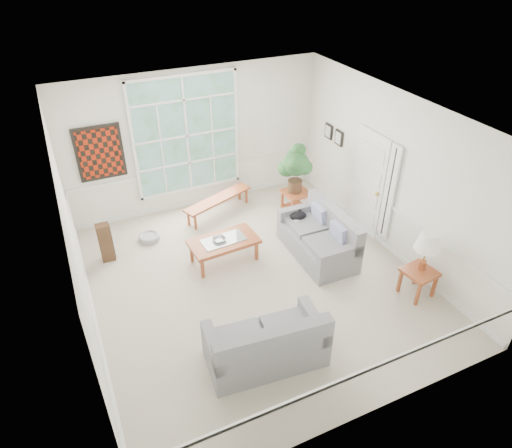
# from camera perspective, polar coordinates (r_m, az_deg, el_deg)

# --- Properties ---
(floor) EXTENTS (5.50, 6.00, 0.01)m
(floor) POSITION_cam_1_polar(r_m,az_deg,el_deg) (8.17, -0.05, -7.04)
(floor) COLOR #B1A796
(floor) RESTS_ON ground
(ceiling) EXTENTS (5.50, 6.00, 0.02)m
(ceiling) POSITION_cam_1_polar(r_m,az_deg,el_deg) (6.62, -0.07, 13.10)
(ceiling) COLOR white
(ceiling) RESTS_ON ground
(wall_back) EXTENTS (5.50, 0.02, 3.00)m
(wall_back) POSITION_cam_1_polar(r_m,az_deg,el_deg) (9.79, -7.52, 10.36)
(wall_back) COLOR white
(wall_back) RESTS_ON ground
(wall_front) EXTENTS (5.50, 0.02, 3.00)m
(wall_front) POSITION_cam_1_polar(r_m,az_deg,el_deg) (5.31, 13.97, -13.70)
(wall_front) COLOR white
(wall_front) RESTS_ON ground
(wall_left) EXTENTS (0.02, 6.00, 3.00)m
(wall_left) POSITION_cam_1_polar(r_m,az_deg,el_deg) (6.81, -21.62, -3.24)
(wall_left) COLOR white
(wall_left) RESTS_ON ground
(wall_right) EXTENTS (0.02, 6.00, 3.00)m
(wall_right) POSITION_cam_1_polar(r_m,az_deg,el_deg) (8.65, 16.83, 5.89)
(wall_right) COLOR white
(wall_right) RESTS_ON ground
(window_back) EXTENTS (2.30, 0.08, 2.40)m
(window_back) POSITION_cam_1_polar(r_m,az_deg,el_deg) (9.65, -8.65, 10.87)
(window_back) COLOR white
(window_back) RESTS_ON wall_back
(entry_door) EXTENTS (0.08, 0.90, 2.10)m
(entry_door) POSITION_cam_1_polar(r_m,az_deg,el_deg) (9.23, 13.87, 5.00)
(entry_door) COLOR white
(entry_door) RESTS_ON floor
(door_sidelight) EXTENTS (0.08, 0.26, 1.90)m
(door_sidelight) POSITION_cam_1_polar(r_m,az_deg,el_deg) (8.77, 16.38, 3.74)
(door_sidelight) COLOR white
(door_sidelight) RESTS_ON wall_right
(wall_art) EXTENTS (0.90, 0.06, 1.10)m
(wall_art) POSITION_cam_1_polar(r_m,az_deg,el_deg) (9.38, -18.94, 8.38)
(wall_art) COLOR #571609
(wall_art) RESTS_ON wall_back
(wall_frame_near) EXTENTS (0.04, 0.26, 0.32)m
(wall_frame_near) POSITION_cam_1_polar(r_m,az_deg,el_deg) (9.84, 10.27, 10.54)
(wall_frame_near) COLOR black
(wall_frame_near) RESTS_ON wall_right
(wall_frame_far) EXTENTS (0.04, 0.26, 0.32)m
(wall_frame_far) POSITION_cam_1_polar(r_m,az_deg,el_deg) (10.14, 9.01, 11.38)
(wall_frame_far) COLOR black
(wall_frame_far) RESTS_ON wall_right
(loveseat_right) EXTENTS (0.91, 1.71, 0.92)m
(loveseat_right) POSITION_cam_1_polar(r_m,az_deg,el_deg) (8.57, 7.73, -1.28)
(loveseat_right) COLOR slate
(loveseat_right) RESTS_ON floor
(loveseat_front) EXTENTS (1.74, 1.02, 0.90)m
(loveseat_front) POSITION_cam_1_polar(r_m,az_deg,el_deg) (6.60, 1.18, -13.93)
(loveseat_front) COLOR slate
(loveseat_front) RESTS_ON floor
(coffee_table) EXTENTS (1.29, 0.76, 0.46)m
(coffee_table) POSITION_cam_1_polar(r_m,az_deg,el_deg) (8.49, -4.02, -3.29)
(coffee_table) COLOR brown
(coffee_table) RESTS_ON floor
(pewter_bowl) EXTENTS (0.32, 0.32, 0.07)m
(pewter_bowl) POSITION_cam_1_polar(r_m,az_deg,el_deg) (8.32, -4.62, -1.90)
(pewter_bowl) COLOR #949498
(pewter_bowl) RESTS_ON coffee_table
(window_bench) EXTENTS (1.67, 0.91, 0.39)m
(window_bench) POSITION_cam_1_polar(r_m,az_deg,el_deg) (9.89, -4.71, 2.26)
(window_bench) COLOR brown
(window_bench) RESTS_ON floor
(end_table) EXTENTS (0.56, 0.56, 0.52)m
(end_table) POSITION_cam_1_polar(r_m,az_deg,el_deg) (9.90, 4.97, 2.76)
(end_table) COLOR brown
(end_table) RESTS_ON floor
(houseplant) EXTENTS (0.61, 0.61, 1.05)m
(houseplant) POSITION_cam_1_polar(r_m,az_deg,el_deg) (9.53, 4.98, 6.85)
(houseplant) COLOR #275629
(houseplant) RESTS_ON end_table
(side_table) EXTENTS (0.55, 0.55, 0.50)m
(side_table) POSITION_cam_1_polar(r_m,az_deg,el_deg) (8.20, 19.51, -6.89)
(side_table) COLOR brown
(side_table) RESTS_ON floor
(table_lamp) EXTENTS (0.52, 0.52, 0.71)m
(table_lamp) POSITION_cam_1_polar(r_m,az_deg,el_deg) (7.89, 20.46, -3.26)
(table_lamp) COLOR silver
(table_lamp) RESTS_ON side_table
(pet_bed) EXTENTS (0.51, 0.51, 0.12)m
(pet_bed) POSITION_cam_1_polar(r_m,az_deg,el_deg) (9.35, -13.20, -1.62)
(pet_bed) COLOR gray
(pet_bed) RESTS_ON floor
(floor_speaker) EXTENTS (0.24, 0.19, 0.77)m
(floor_speaker) POSITION_cam_1_polar(r_m,az_deg,el_deg) (8.85, -18.30, -2.21)
(floor_speaker) COLOR #412919
(floor_speaker) RESTS_ON floor
(cat) EXTENTS (0.41, 0.34, 0.16)m
(cat) POSITION_cam_1_polar(r_m,az_deg,el_deg) (8.91, 5.30, 1.06)
(cat) COLOR black
(cat) RESTS_ON loveseat_right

